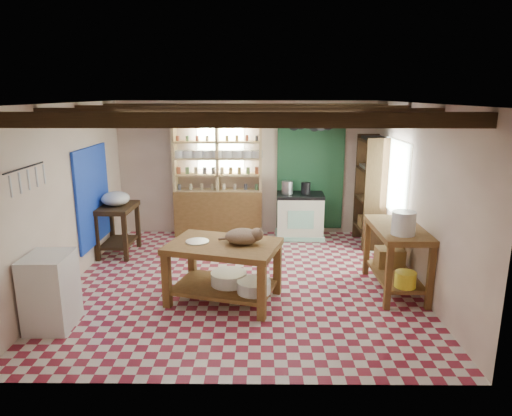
{
  "coord_description": "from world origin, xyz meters",
  "views": [
    {
      "loc": [
        0.26,
        -6.36,
        2.73
      ],
      "look_at": [
        0.2,
        0.3,
        1.05
      ],
      "focal_mm": 32.0,
      "sensor_mm": 36.0,
      "label": 1
    }
  ],
  "objects_px": {
    "prep_table": "(118,230)",
    "stove": "(300,216)",
    "cat": "(242,236)",
    "work_table": "(224,272)",
    "right_counter": "(396,259)",
    "white_cabinet": "(50,291)"
  },
  "relations": [
    {
      "from": "stove",
      "to": "right_counter",
      "type": "bearing_deg",
      "value": -63.42
    },
    {
      "from": "white_cabinet",
      "to": "right_counter",
      "type": "height_order",
      "value": "right_counter"
    },
    {
      "from": "white_cabinet",
      "to": "cat",
      "type": "bearing_deg",
      "value": 16.9
    },
    {
      "from": "prep_table",
      "to": "stove",
      "type": "bearing_deg",
      "value": 17.79
    },
    {
      "from": "stove",
      "to": "white_cabinet",
      "type": "relative_size",
      "value": 0.99
    },
    {
      "from": "work_table",
      "to": "right_counter",
      "type": "relative_size",
      "value": 1.08
    },
    {
      "from": "cat",
      "to": "right_counter",
      "type": "bearing_deg",
      "value": 15.24
    },
    {
      "from": "prep_table",
      "to": "white_cabinet",
      "type": "bearing_deg",
      "value": -89.08
    },
    {
      "from": "white_cabinet",
      "to": "right_counter",
      "type": "xyz_separation_m",
      "value": [
        4.4,
        1.08,
        0.02
      ]
    },
    {
      "from": "right_counter",
      "to": "cat",
      "type": "xyz_separation_m",
      "value": [
        -2.14,
        -0.36,
        0.44
      ]
    },
    {
      "from": "stove",
      "to": "prep_table",
      "type": "distance_m",
      "value": 3.37
    },
    {
      "from": "prep_table",
      "to": "cat",
      "type": "xyz_separation_m",
      "value": [
        2.24,
        -1.86,
        0.48
      ]
    },
    {
      "from": "work_table",
      "to": "right_counter",
      "type": "height_order",
      "value": "right_counter"
    },
    {
      "from": "cat",
      "to": "prep_table",
      "type": "bearing_deg",
      "value": 146.03
    },
    {
      "from": "prep_table",
      "to": "work_table",
      "type": "bearing_deg",
      "value": -41.48
    },
    {
      "from": "white_cabinet",
      "to": "prep_table",
      "type": "bearing_deg",
      "value": 88.79
    },
    {
      "from": "stove",
      "to": "white_cabinet",
      "type": "distance_m",
      "value": 4.8
    },
    {
      "from": "white_cabinet",
      "to": "cat",
      "type": "relative_size",
      "value": 1.97
    },
    {
      "from": "work_table",
      "to": "prep_table",
      "type": "xyz_separation_m",
      "value": [
        -1.98,
        1.84,
        0.03
      ]
    },
    {
      "from": "white_cabinet",
      "to": "right_counter",
      "type": "relative_size",
      "value": 0.69
    },
    {
      "from": "white_cabinet",
      "to": "work_table",
      "type": "bearing_deg",
      "value": 19.48
    },
    {
      "from": "stove",
      "to": "cat",
      "type": "height_order",
      "value": "cat"
    }
  ]
}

